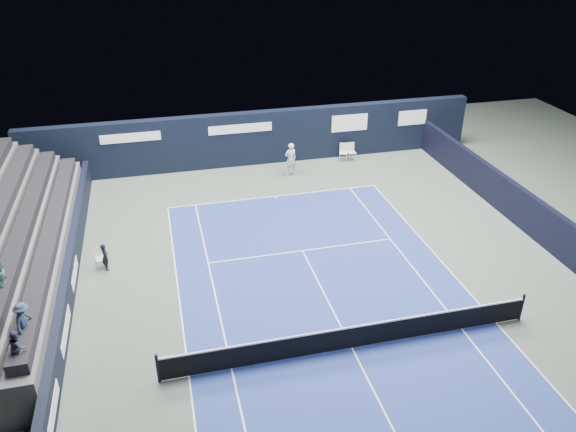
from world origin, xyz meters
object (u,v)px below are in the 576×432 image
(line_judge_chair, at_px, (99,256))
(tennis_net, at_px, (353,336))
(tennis_player, at_px, (291,159))
(folding_chair_back_a, at_px, (343,151))
(folding_chair_back_b, at_px, (351,150))

(line_judge_chair, relative_size, tennis_net, 0.07)
(line_judge_chair, distance_m, tennis_net, 11.16)
(line_judge_chair, bearing_deg, tennis_player, 13.24)
(folding_chair_back_a, relative_size, line_judge_chair, 1.18)
(tennis_net, bearing_deg, tennis_player, 84.17)
(tennis_player, bearing_deg, line_judge_chair, -144.35)
(line_judge_chair, xyz_separation_m, tennis_player, (9.95, 7.14, 0.44))
(line_judge_chair, distance_m, tennis_player, 12.25)
(folding_chair_back_a, xyz_separation_m, tennis_player, (-3.55, -1.29, 0.35))
(folding_chair_back_a, bearing_deg, folding_chair_back_b, 15.47)
(folding_chair_back_b, bearing_deg, tennis_player, -165.15)
(tennis_net, xyz_separation_m, tennis_player, (1.47, 14.38, 0.43))
(tennis_player, bearing_deg, tennis_net, -95.83)
(line_judge_chair, bearing_deg, folding_chair_back_a, 9.55)
(tennis_net, height_order, tennis_player, tennis_player)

